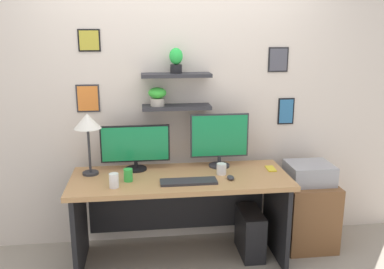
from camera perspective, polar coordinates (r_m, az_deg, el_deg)
ground_plane at (r=3.66m, az=-1.52°, el=-16.90°), size 8.00×8.00×0.00m
back_wall_assembly at (r=3.61m, az=-2.35°, el=5.60°), size 4.40×0.24×2.70m
desk at (r=3.47m, az=-1.67°, el=-8.69°), size 1.76×0.68×0.75m
monitor_left at (r=3.47m, az=-7.87°, el=-1.62°), size 0.58×0.18×0.38m
monitor_right at (r=3.52m, az=3.83°, el=-0.56°), size 0.50×0.18×0.46m
keyboard at (r=3.20m, az=-0.48°, el=-6.54°), size 0.44×0.14×0.02m
computer_mouse at (r=3.28m, az=5.37°, el=-5.96°), size 0.06×0.09×0.03m
desk_lamp at (r=3.37m, az=-14.28°, el=1.32°), size 0.22×0.22×0.51m
cell_phone at (r=3.57m, az=10.86°, el=-4.66°), size 0.08×0.14×0.01m
coffee_mug at (r=3.38m, az=4.11°, el=-4.79°), size 0.08×0.08×0.09m
pen_cup at (r=3.26m, az=-8.83°, el=-5.57°), size 0.07×0.07×0.10m
water_cup at (r=3.15m, az=-10.77°, el=-6.29°), size 0.07×0.07×0.11m
drawer_cabinet at (r=3.91m, az=15.58°, el=-10.44°), size 0.44×0.50×0.59m
printer at (r=3.77m, az=15.96°, el=-5.14°), size 0.38×0.34×0.17m
computer_tower_right at (r=3.69m, az=8.05°, el=-13.30°), size 0.18×0.40×0.40m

